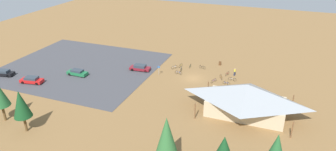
# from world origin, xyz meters

# --- Properties ---
(ground) EXTENTS (160.00, 160.00, 0.00)m
(ground) POSITION_xyz_m (0.00, 0.00, 0.00)
(ground) COLOR olive
(ground) RESTS_ON ground
(parking_lot_asphalt) EXTENTS (35.42, 31.17, 0.05)m
(parking_lot_asphalt) POSITION_xyz_m (27.20, 3.22, 0.03)
(parking_lot_asphalt) COLOR #424247
(parking_lot_asphalt) RESTS_ON ground
(bike_pavilion) EXTENTS (15.94, 9.48, 5.80)m
(bike_pavilion) POSITION_xyz_m (-12.61, 10.94, 3.28)
(bike_pavilion) COLOR #C6B28E
(bike_pavilion) RESTS_ON ground
(trash_bin) EXTENTS (0.60, 0.60, 0.90)m
(trash_bin) POSITION_xyz_m (-3.86, -9.70, 0.45)
(trash_bin) COLOR brown
(trash_bin) RESTS_ON ground
(lot_sign) EXTENTS (0.56, 0.08, 2.20)m
(lot_sign) POSITION_xyz_m (7.85, 0.92, 1.41)
(lot_sign) COLOR #99999E
(lot_sign) RESTS_ON ground
(pine_far_east) EXTENTS (2.80, 2.80, 7.24)m
(pine_far_east) POSITION_xyz_m (19.46, 28.65, 4.94)
(pine_far_east) COLOR brown
(pine_far_east) RESTS_ON ground
(pine_midwest) EXTENTS (3.06, 3.06, 7.73)m
(pine_midwest) POSITION_xyz_m (-4.59, 28.20, 4.86)
(pine_midwest) COLOR brown
(pine_midwest) RESTS_ON ground
(bicycle_blue_lone_west) EXTENTS (1.61, 0.50, 0.81)m
(bicycle_blue_lone_west) POSITION_xyz_m (-7.41, 0.49, 0.35)
(bicycle_blue_lone_west) COLOR black
(bicycle_blue_lone_west) RESTS_ON ground
(bicycle_orange_near_sign) EXTENTS (0.84, 1.61, 0.84)m
(bicycle_orange_near_sign) POSITION_xyz_m (-5.71, -2.03, 0.39)
(bicycle_orange_near_sign) COLOR black
(bicycle_orange_near_sign) RESTS_ON ground
(bicycle_white_edge_south) EXTENTS (1.12, 1.40, 0.88)m
(bicycle_white_edge_south) POSITION_xyz_m (5.73, -3.62, 0.39)
(bicycle_white_edge_south) COLOR black
(bicycle_white_edge_south) RESTS_ON ground
(bicycle_green_mid_cluster) EXTENTS (0.48, 1.73, 0.74)m
(bicycle_green_mid_cluster) POSITION_xyz_m (2.49, -5.69, 0.34)
(bicycle_green_mid_cluster) COLOR black
(bicycle_green_mid_cluster) RESTS_ON ground
(bicycle_red_lone_east) EXTENTS (0.65, 1.60, 0.85)m
(bicycle_red_lone_east) POSITION_xyz_m (-6.66, -4.30, 0.38)
(bicycle_red_lone_east) COLOR black
(bicycle_red_lone_east) RESTS_ON ground
(bicycle_teal_yard_left) EXTENTS (0.52, 1.76, 0.91)m
(bicycle_teal_yard_left) POSITION_xyz_m (3.85, -2.93, 0.39)
(bicycle_teal_yard_left) COLOR black
(bicycle_teal_yard_left) RESTS_ON ground
(bicycle_purple_yard_center) EXTENTS (0.88, 1.57, 0.80)m
(bicycle_purple_yard_center) POSITION_xyz_m (-4.62, 0.26, 0.36)
(bicycle_purple_yard_center) COLOR black
(bicycle_purple_yard_center) RESTS_ON ground
(bicycle_black_near_porch) EXTENTS (1.67, 0.48, 0.82)m
(bicycle_black_near_porch) POSITION_xyz_m (-0.41, -5.99, 0.36)
(bicycle_black_near_porch) COLOR black
(bicycle_black_near_porch) RESTS_ON ground
(bicycle_silver_front_row) EXTENTS (1.79, 0.48, 0.89)m
(bicycle_silver_front_row) POSITION_xyz_m (-8.22, -1.90, 0.39)
(bicycle_silver_front_row) COLOR black
(bicycle_silver_front_row) RESTS_ON ground
(bicycle_yellow_edge_north) EXTENTS (0.48, 1.69, 0.82)m
(bicycle_yellow_edge_north) POSITION_xyz_m (4.69, -5.02, 0.36)
(bicycle_yellow_edge_north) COLOR black
(bicycle_yellow_edge_north) RESTS_ON ground
(bicycle_blue_by_bin) EXTENTS (1.82, 0.52, 0.86)m
(bicycle_blue_by_bin) POSITION_xyz_m (3.79, -0.93, 0.40)
(bicycle_blue_by_bin) COLOR black
(bicycle_blue_by_bin) RESTS_ON ground
(car_green_mid_lot) EXTENTS (4.68, 1.75, 1.34)m
(car_green_mid_lot) POSITION_xyz_m (24.82, 7.76, 0.73)
(car_green_mid_lot) COLOR #1E6B3D
(car_green_mid_lot) RESTS_ON parking_lot_asphalt
(car_maroon_second_row) EXTENTS (4.91, 2.38, 1.37)m
(car_maroon_second_row) POSITION_xyz_m (12.87, 0.24, 0.73)
(car_maroon_second_row) COLOR maroon
(car_maroon_second_row) RESTS_ON parking_lot_asphalt
(car_black_front_row) EXTENTS (4.90, 2.72, 1.36)m
(car_black_front_row) POSITION_xyz_m (40.21, 13.82, 0.73)
(car_black_front_row) COLOR black
(car_black_front_row) RESTS_ON parking_lot_asphalt
(car_red_end_stall) EXTENTS (5.03, 2.65, 1.39)m
(car_red_end_stall) POSITION_xyz_m (31.49, 14.53, 0.74)
(car_red_end_stall) COLOR red
(car_red_end_stall) RESTS_ON parking_lot_asphalt
(visitor_by_pavilion) EXTENTS (0.39, 0.40, 1.76)m
(visitor_by_pavilion) POSITION_xyz_m (-8.20, -4.79, 0.93)
(visitor_by_pavilion) COLOR #2D3347
(visitor_by_pavilion) RESTS_ON ground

